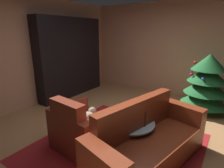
{
  "coord_description": "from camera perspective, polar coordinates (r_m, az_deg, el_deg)",
  "views": [
    {
      "loc": [
        1.46,
        -2.56,
        1.83
      ],
      "look_at": [
        -0.21,
        -0.13,
        0.96
      ],
      "focal_mm": 28.72,
      "sensor_mm": 36.0,
      "label": 1
    }
  ],
  "objects": [
    {
      "name": "ground_plane",
      "position": [
        3.47,
        4.23,
        -15.4
      ],
      "size": [
        6.51,
        6.51,
        0.0
      ],
      "primitive_type": "plane",
      "color": "#AF794C"
    },
    {
      "name": "bottle_on_table",
      "position": [
        2.72,
        9.99,
        -10.52
      ],
      "size": [
        0.08,
        0.08,
        0.32
      ],
      "color": "#522010",
      "rests_on": "coffee_table"
    },
    {
      "name": "armchair_red",
      "position": [
        2.98,
        -9.3,
        -14.19
      ],
      "size": [
        0.94,
        0.83,
        0.89
      ],
      "color": "maroon",
      "rests_on": "ground"
    },
    {
      "name": "coffee_table",
      "position": [
        2.88,
        6.05,
        -12.64
      ],
      "size": [
        0.74,
        0.74,
        0.47
      ],
      "color": "black",
      "rests_on": "ground"
    },
    {
      "name": "decorated_tree",
      "position": [
        4.67,
        27.83,
        0.3
      ],
      "size": [
        1.06,
        1.06,
        1.35
      ],
      "color": "brown",
      "rests_on": "ground"
    },
    {
      "name": "couch_red",
      "position": [
        2.7,
        11.31,
        -18.15
      ],
      "size": [
        1.12,
        2.04,
        0.9
      ],
      "color": "maroon",
      "rests_on": "ground"
    },
    {
      "name": "bookshelf_unit",
      "position": [
        5.38,
        -11.74,
        8.1
      ],
      "size": [
        0.35,
        2.17,
        2.2
      ],
      "color": "black",
      "rests_on": "ground"
    },
    {
      "name": "wall_left",
      "position": [
        4.86,
        -23.79,
        9.16
      ],
      "size": [
        0.06,
        5.54,
        2.65
      ],
      "primitive_type": "cube",
      "color": "tan",
      "rests_on": "ground"
    },
    {
      "name": "book_stack_on_table",
      "position": [
        2.84,
        6.09,
        -10.52
      ],
      "size": [
        0.24,
        0.16,
        0.14
      ],
      "color": "gold",
      "rests_on": "coffee_table"
    },
    {
      "name": "area_rug",
      "position": [
        3.12,
        1.52,
        -19.33
      ],
      "size": [
        2.46,
        2.52,
        0.01
      ],
      "primitive_type": "cube",
      "color": "maroon",
      "rests_on": "ground"
    },
    {
      "name": "wall_back",
      "position": [
        5.52,
        19.3,
        10.34
      ],
      "size": [
        5.35,
        0.06,
        2.65
      ],
      "primitive_type": "cube",
      "color": "tan",
      "rests_on": "ground"
    }
  ]
}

